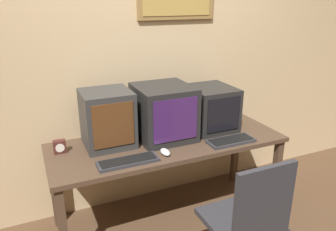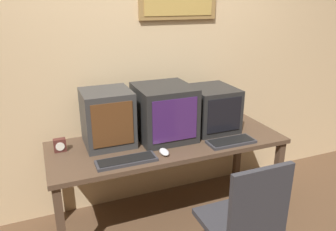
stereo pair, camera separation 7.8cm
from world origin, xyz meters
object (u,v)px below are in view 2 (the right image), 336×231
at_px(keyboard_main, 126,161).
at_px(monitor_right, 212,108).
at_px(mouse_near_keyboard, 164,152).
at_px(desk_clock, 60,145).
at_px(monitor_center, 164,112).
at_px(monitor_left, 107,118).
at_px(keyboard_side, 231,142).

bearing_deg(keyboard_main, monitor_right, 21.23).
bearing_deg(mouse_near_keyboard, desk_clock, 154.17).
height_order(monitor_center, desk_clock, monitor_center).
bearing_deg(monitor_left, mouse_near_keyboard, -45.75).
bearing_deg(keyboard_side, desk_clock, 164.30).
distance_m(monitor_right, keyboard_side, 0.37).
height_order(keyboard_main, mouse_near_keyboard, mouse_near_keyboard).
height_order(monitor_left, monitor_right, monitor_left).
relative_size(monitor_right, keyboard_side, 1.10).
relative_size(monitor_center, mouse_near_keyboard, 3.95).
height_order(monitor_center, monitor_right, monitor_center).
height_order(monitor_center, keyboard_main, monitor_center).
height_order(monitor_left, keyboard_side, monitor_left).
relative_size(monitor_left, keyboard_main, 1.01).
relative_size(mouse_near_keyboard, desk_clock, 1.16).
bearing_deg(keyboard_main, keyboard_side, -0.01).
xyz_separation_m(monitor_right, keyboard_side, (-0.00, -0.33, -0.17)).
xyz_separation_m(monitor_left, keyboard_side, (0.89, -0.36, -0.20)).
xyz_separation_m(monitor_right, desk_clock, (-1.26, 0.02, -0.13)).
bearing_deg(keyboard_side, monitor_right, 89.48).
distance_m(monitor_left, mouse_near_keyboard, 0.51).
distance_m(keyboard_side, mouse_near_keyboard, 0.56).
bearing_deg(monitor_center, keyboard_main, -142.17).
distance_m(monitor_right, keyboard_main, 0.93).
xyz_separation_m(monitor_center, keyboard_main, (-0.40, -0.31, -0.20)).
xyz_separation_m(monitor_center, mouse_near_keyboard, (-0.12, -0.30, -0.20)).
height_order(monitor_right, keyboard_main, monitor_right).
relative_size(keyboard_main, keyboard_side, 1.11).
bearing_deg(monitor_center, desk_clock, 177.16).
bearing_deg(monitor_right, desk_clock, 178.96).
xyz_separation_m(monitor_center, keyboard_side, (0.45, -0.31, -0.20)).
distance_m(monitor_center, keyboard_main, 0.55).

